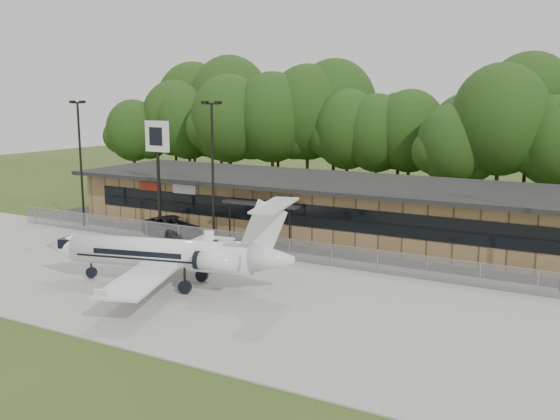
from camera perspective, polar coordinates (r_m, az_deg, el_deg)
The scene contains 11 objects.
ground at distance 30.18m, azimuth -16.56°, elevation -10.53°, with size 160.00×160.00×0.00m, color #314719.
apron at distance 35.85m, azimuth -7.35°, elevation -6.77°, with size 64.00×18.00×0.08m, color #9E9B93.
parking_lot at distance 45.26m, azimuth 1.35°, elevation -3.09°, with size 50.00×9.00×0.06m, color #383835.
terminal at distance 48.72m, azimuth 3.80°, elevation 0.43°, with size 41.00×11.65×4.30m.
fence at distance 41.27m, azimuth -1.58°, elevation -3.35°, with size 46.00×0.04×1.52m.
treeline at distance 64.85m, azimuth 10.80°, elevation 7.47°, with size 72.00×12.00×15.00m, color #173410, non-canonical shape.
light_pole_left at distance 52.90m, azimuth -17.80°, elevation 4.90°, with size 1.55×0.30×10.23m.
light_pole_mid at distance 44.33m, azimuth -6.19°, elevation 4.37°, with size 1.55×0.30×10.23m.
business_jet at distance 35.29m, azimuth -10.01°, elevation -4.09°, with size 15.18×13.65×5.14m.
suv at distance 47.66m, azimuth -9.79°, elevation -1.60°, with size 2.68×5.81×1.61m, color #2C2D2F.
pole_sign at distance 47.69m, azimuth -11.14°, elevation 5.53°, with size 2.31×0.52×8.76m.
Camera 1 is at (20.56, -19.42, 10.53)m, focal length 40.00 mm.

